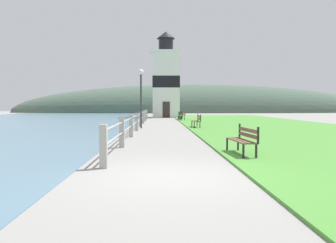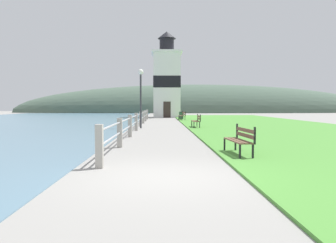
{
  "view_description": "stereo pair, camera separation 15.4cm",
  "coord_description": "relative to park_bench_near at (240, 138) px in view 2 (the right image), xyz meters",
  "views": [
    {
      "loc": [
        -0.22,
        -7.01,
        1.55
      ],
      "look_at": [
        0.46,
        18.01,
        0.3
      ],
      "focal_mm": 35.0,
      "sensor_mm": 36.0,
      "label": 1
    },
    {
      "loc": [
        -0.07,
        -7.02,
        1.55
      ],
      "look_at": [
        0.46,
        18.01,
        0.3
      ],
      "focal_mm": 35.0,
      "sensor_mm": 36.0,
      "label": 2
    }
  ],
  "objects": [
    {
      "name": "ground_plane",
      "position": [
        -2.35,
        -2.87,
        -0.54
      ],
      "size": [
        160.0,
        160.0,
        0.0
      ],
      "primitive_type": "plane",
      "color": "gray"
    },
    {
      "name": "grass_verge",
      "position": [
        5.33,
        13.98,
        -0.51
      ],
      "size": [
        12.0,
        50.54,
        0.06
      ],
      "color": "#4C8E38",
      "rests_on": "ground_plane"
    },
    {
      "name": "seawall_railing",
      "position": [
        -3.94,
        11.95,
        0.08
      ],
      "size": [
        0.18,
        27.82,
        1.08
      ],
      "color": "#A8A399",
      "rests_on": "ground_plane"
    },
    {
      "name": "park_bench_near",
      "position": [
        0.0,
        0.0,
        0.0
      ],
      "size": [
        0.59,
        1.74,
        0.94
      ],
      "rotation": [
        0.0,
        0.0,
        3.21
      ],
      "color": "brown",
      "rests_on": "ground_plane"
    },
    {
      "name": "park_bench_midway",
      "position": [
        0.01,
        12.29,
        -0.0
      ],
      "size": [
        0.47,
        1.62,
        0.94
      ],
      "rotation": [
        0.0,
        0.0,
        3.14
      ],
      "color": "brown",
      "rests_on": "ground_plane"
    },
    {
      "name": "park_bench_far",
      "position": [
        -0.22,
        23.59,
        0.0
      ],
      "size": [
        0.63,
        1.98,
        0.94
      ],
      "rotation": [
        0.0,
        0.0,
        3.22
      ],
      "color": "brown",
      "rests_on": "ground_plane"
    },
    {
      "name": "lighthouse",
      "position": [
        -1.7,
        32.29,
        4.2
      ],
      "size": [
        3.87,
        3.87,
        10.95
      ],
      "color": "white",
      "rests_on": "ground_plane"
    },
    {
      "name": "trash_bin",
      "position": [
        -0.23,
        25.72,
        -0.11
      ],
      "size": [
        0.54,
        0.54,
        0.84
      ],
      "color": "#2D5138",
      "rests_on": "ground_plane"
    },
    {
      "name": "lamp_post",
      "position": [
        -3.79,
        12.14,
        2.2
      ],
      "size": [
        0.36,
        0.36,
        3.96
      ],
      "color": "#333338",
      "rests_on": "ground_plane"
    },
    {
      "name": "distant_hillside",
      "position": [
        5.65,
        60.83,
        -0.54
      ],
      "size": [
        80.0,
        16.0,
        12.0
      ],
      "color": "#475B4C",
      "rests_on": "ground_plane"
    }
  ]
}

